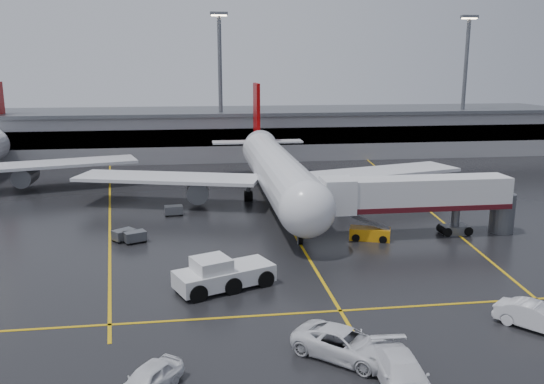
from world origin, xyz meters
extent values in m
plane|color=black|center=(0.00, 0.00, 0.00)|extent=(220.00, 220.00, 0.00)
cube|color=gold|center=(0.00, 0.00, 0.01)|extent=(0.25, 90.00, 0.02)
cube|color=gold|center=(0.00, -22.00, 0.01)|extent=(60.00, 0.25, 0.02)
cube|color=gold|center=(-20.00, 10.00, 0.01)|extent=(9.99, 69.35, 0.02)
cube|color=gold|center=(18.00, 10.00, 0.01)|extent=(7.57, 69.64, 0.02)
cube|color=gray|center=(0.00, 48.00, 4.00)|extent=(120.00, 18.00, 8.00)
cube|color=black|center=(0.00, 39.20, 4.50)|extent=(120.00, 0.40, 3.00)
cube|color=#595B60|center=(0.00, 48.00, 8.30)|extent=(122.00, 19.00, 0.60)
cylinder|color=#595B60|center=(-5.00, 42.00, 12.50)|extent=(0.70, 0.70, 25.00)
cube|color=#595B60|center=(-5.00, 42.00, 25.20)|extent=(3.00, 1.20, 0.50)
cube|color=#FFE5B2|center=(-5.00, 42.00, 24.90)|extent=(2.60, 0.90, 0.20)
cylinder|color=#595B60|center=(40.00, 42.00, 12.50)|extent=(0.70, 0.70, 25.00)
cube|color=#595B60|center=(40.00, 42.00, 25.20)|extent=(3.00, 1.20, 0.50)
cube|color=#FFE5B2|center=(40.00, 42.00, 24.90)|extent=(2.60, 0.90, 0.20)
cylinder|color=silver|center=(0.00, 8.00, 4.20)|extent=(5.20, 36.00, 5.20)
sphere|color=silver|center=(0.00, -10.00, 4.20)|extent=(5.20, 5.20, 5.20)
cone|color=silver|center=(0.00, 29.00, 4.80)|extent=(4.94, 8.00, 4.94)
cube|color=#8B0001|center=(0.00, 30.00, 9.70)|extent=(0.50, 5.50, 8.50)
cube|color=silver|center=(0.00, 29.00, 5.00)|extent=(14.00, 3.00, 0.25)
cube|color=silver|center=(-13.00, 10.00, 3.40)|extent=(22.80, 11.83, 0.40)
cube|color=silver|center=(13.00, 10.00, 3.40)|extent=(22.80, 11.83, 0.40)
cylinder|color=#595B60|center=(-9.50, 9.00, 2.00)|extent=(2.60, 4.50, 2.60)
cylinder|color=#595B60|center=(9.50, 9.00, 2.00)|extent=(2.60, 4.50, 2.60)
cylinder|color=#595B60|center=(0.00, -7.00, 1.00)|extent=(0.56, 0.56, 2.00)
cylinder|color=#595B60|center=(-3.20, 11.00, 1.00)|extent=(0.56, 0.56, 2.00)
cylinder|color=#595B60|center=(3.20, 11.00, 1.00)|extent=(0.56, 0.56, 2.00)
cylinder|color=black|center=(0.00, -7.00, 0.45)|extent=(0.40, 1.10, 1.10)
cylinder|color=black|center=(-3.20, 11.00, 0.55)|extent=(1.00, 1.40, 1.40)
cylinder|color=black|center=(3.20, 11.00, 0.55)|extent=(1.00, 1.40, 1.40)
cube|color=silver|center=(-29.00, 22.00, 3.40)|extent=(22.80, 11.83, 0.40)
cylinder|color=#595B60|center=(-32.50, 21.00, 2.00)|extent=(2.60, 4.50, 2.60)
cube|color=silver|center=(12.00, -6.00, 4.40)|extent=(18.00, 3.20, 3.00)
cube|color=#460D14|center=(12.00, -6.00, 3.10)|extent=(18.00, 3.30, 0.50)
cube|color=silver|center=(3.80, -6.00, 4.40)|extent=(3.00, 3.40, 3.30)
cylinder|color=#595B60|center=(16.00, -6.00, 1.50)|extent=(0.80, 0.80, 3.00)
cube|color=#595B60|center=(16.00, -6.00, 0.45)|extent=(2.60, 1.60, 0.90)
cylinder|color=#595B60|center=(21.00, -6.00, 2.00)|extent=(2.40, 2.40, 4.00)
cylinder|color=black|center=(14.90, -6.00, 0.45)|extent=(0.90, 1.80, 0.90)
cylinder|color=black|center=(17.10, -6.00, 0.45)|extent=(0.90, 1.80, 0.90)
cube|color=silver|center=(-7.69, -16.76, 0.96)|extent=(8.05, 5.64, 1.28)
cube|color=silver|center=(-8.67, -17.18, 2.03)|extent=(3.35, 3.35, 1.07)
cube|color=black|center=(-8.67, -17.18, 2.03)|extent=(3.02, 3.02, 0.96)
cylinder|color=black|center=(-10.25, -17.83, 0.59)|extent=(2.51, 3.49, 1.39)
cylinder|color=black|center=(-7.69, -16.76, 0.59)|extent=(2.51, 3.49, 1.39)
cylinder|color=black|center=(-5.13, -15.70, 0.59)|extent=(2.51, 3.49, 1.39)
cube|color=orange|center=(6.98, -6.62, 0.59)|extent=(4.19, 2.85, 1.18)
cube|color=#595B60|center=(6.98, -6.62, 1.72)|extent=(3.83, 2.20, 1.35)
cylinder|color=black|center=(5.77, -6.18, 0.32)|extent=(1.34, 1.97, 0.75)
cylinder|color=black|center=(8.19, -7.07, 0.32)|extent=(1.34, 1.97, 0.75)
imported|color=white|center=(-1.36, -28.18, 0.86)|extent=(6.53, 6.24, 1.72)
imported|color=white|center=(0.77, -31.76, 0.85)|extent=(2.68, 5.99, 1.71)
imported|color=silver|center=(11.78, -26.36, 0.84)|extent=(4.63, 5.08, 1.68)
imported|color=white|center=(-12.37, -30.25, 0.74)|extent=(4.00, 4.57, 1.49)
cube|color=#595B60|center=(-15.59, -4.46, 0.65)|extent=(2.35, 2.00, 0.90)
cylinder|color=black|center=(-16.12, -5.24, 0.18)|extent=(0.40, 0.20, 0.40)
cylinder|color=black|center=(-14.66, -4.60, 0.18)|extent=(0.40, 0.20, 0.40)
cylinder|color=black|center=(-16.52, -4.32, 0.18)|extent=(0.40, 0.20, 0.40)
cylinder|color=black|center=(-15.06, -3.68, 0.18)|extent=(0.40, 0.20, 0.40)
cube|color=#595B60|center=(-16.72, -3.72, 0.65)|extent=(2.37, 2.27, 0.90)
cylinder|color=black|center=(-17.03, -4.61, 0.18)|extent=(0.40, 0.20, 0.40)
cylinder|color=black|center=(-15.78, -3.61, 0.18)|extent=(0.40, 0.20, 0.40)
cylinder|color=black|center=(-17.66, -3.83, 0.18)|extent=(0.40, 0.20, 0.40)
cylinder|color=black|center=(-16.41, -2.83, 0.18)|extent=(0.40, 0.20, 0.40)
cube|color=#595B60|center=(-12.25, 5.13, 0.65)|extent=(2.13, 1.51, 0.90)
cylinder|color=black|center=(-12.99, 4.54, 0.18)|extent=(0.40, 0.20, 0.40)
cylinder|color=black|center=(-11.40, 4.72, 0.18)|extent=(0.40, 0.20, 0.40)
cylinder|color=black|center=(-13.10, 5.54, 0.18)|extent=(0.40, 0.20, 0.40)
cylinder|color=black|center=(-11.51, 5.71, 0.18)|extent=(0.40, 0.20, 0.40)
camera|label=1|loc=(-9.56, -56.69, 16.53)|focal=36.76mm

